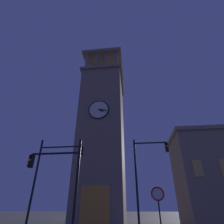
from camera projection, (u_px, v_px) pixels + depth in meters
The scene contains 5 objects.
clocktower at pixel (103, 137), 26.67m from camera, with size 6.68×8.74×28.47m.
traffic_signal_near at pixel (50, 169), 14.01m from camera, with size 3.76×0.41×6.98m.
traffic_signal_mid at pixel (146, 169), 13.89m from camera, with size 2.85×0.41×6.93m.
traffic_signal_far at pixel (60, 174), 9.90m from camera, with size 3.11×0.41×5.45m.
no_horn_sign at pixel (158, 198), 10.22m from camera, with size 0.78×0.14×2.90m.
Camera 1 is at (-3.15, 22.42, 1.76)m, focal length 28.13 mm.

